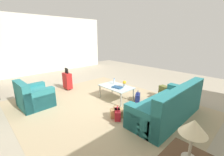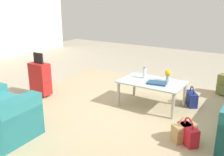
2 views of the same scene
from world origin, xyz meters
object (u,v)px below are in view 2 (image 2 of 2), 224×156
water_bottle (144,73)px  suitcase_red (40,78)px  handbag_tan (184,132)px  coffee_table_book (157,83)px  coffee_table (152,84)px  flower_vase (168,74)px  handbag_navy (191,99)px  handbag_red (188,134)px

water_bottle → suitcase_red: bearing=24.0°
suitcase_red → handbag_tan: size_ratio=2.37×
coffee_table_book → handbag_tan: size_ratio=0.87×
coffee_table → coffee_table_book: coffee_table_book is taller
flower_vase → handbag_navy: flower_vase is taller
flower_vase → suitcase_red: suitcase_red is taller
handbag_navy → handbag_red: 1.29m
coffee_table_book → suitcase_red: size_ratio=0.37×
handbag_red → suitcase_red: bearing=-2.9°
handbag_red → coffee_table: bearing=-43.5°
water_bottle → coffee_table_book: (-0.32, 0.18, -0.08)m
suitcase_red → water_bottle: bearing=-156.0°
flower_vase → handbag_red: (-0.67, 1.00, -0.45)m
coffee_table → handbag_navy: size_ratio=3.02×
handbag_tan → handbag_red: bearing=156.2°
flower_vase → handbag_navy: size_ratio=0.57×
coffee_table_book → handbag_red: bearing=125.3°
handbag_tan → suitcase_red: bearing=-2.5°
coffee_table_book → handbag_red: (-0.77, 0.77, -0.34)m
coffee_table_book → handbag_navy: (-0.46, -0.48, -0.34)m
coffee_table → water_bottle: bearing=-26.6°
flower_vase → suitcase_red: bearing=21.0°
suitcase_red → handbag_red: bearing=177.1°
suitcase_red → coffee_table_book: bearing=-163.7°
handbag_navy → handbag_red: bearing=103.9°
flower_vase → coffee_table: bearing=34.3°
handbag_tan → handbag_navy: bearing=-78.4°
flower_vase → suitcase_red: 2.39m
suitcase_red → handbag_red: (-2.89, 0.15, -0.23)m
coffee_table_book → handbag_tan: 1.08m
coffee_table_book → coffee_table: bearing=-43.5°
coffee_table → handbag_navy: (-0.58, -0.40, -0.27)m
water_bottle → handbag_red: bearing=139.0°
handbag_tan → water_bottle: bearing=-41.7°
water_bottle → handbag_navy: water_bottle is taller
flower_vase → handbag_red: flower_vase is taller
water_bottle → suitcase_red: suitcase_red is taller
handbag_tan → handbag_navy: 1.25m
handbag_navy → handbag_red: same height
handbag_navy → handbag_red: (-0.31, 1.25, 0.00)m
coffee_table_book → suitcase_red: suitcase_red is taller
coffee_table → water_bottle: (0.20, -0.10, 0.15)m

